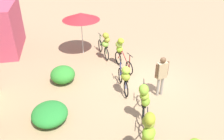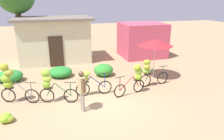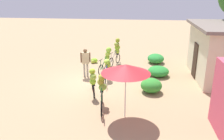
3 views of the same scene
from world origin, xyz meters
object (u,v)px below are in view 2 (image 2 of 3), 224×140
at_px(bicycle_center_loaded, 88,81).
at_px(banana_pile_on_ground, 6,118).
at_px(bicycle_near_pile, 50,83).
at_px(bicycle_by_shop, 136,77).
at_px(person_vendor, 82,87).
at_px(building_low, 55,39).
at_px(bicycle_rightmost, 149,71).
at_px(bicycle_leftmost, 10,81).
at_px(shop_pink, 142,40).
at_px(market_umbrella, 155,42).

relative_size(bicycle_center_loaded, banana_pile_on_ground, 2.71).
xyz_separation_m(bicycle_near_pile, bicycle_by_shop, (3.82, -0.11, -0.06)).
xyz_separation_m(bicycle_by_shop, person_vendor, (-2.63, -0.96, 0.21)).
xyz_separation_m(building_low, bicycle_by_shop, (3.40, -6.68, -0.73)).
bearing_deg(bicycle_rightmost, bicycle_leftmost, -179.57).
distance_m(shop_pink, person_vendor, 9.25).
xyz_separation_m(shop_pink, market_umbrella, (-1.29, -4.68, 0.77)).
relative_size(bicycle_by_shop, banana_pile_on_ground, 2.65).
bearing_deg(person_vendor, market_umbrella, 30.82).
xyz_separation_m(shop_pink, bicycle_leftmost, (-8.48, -5.79, -0.24)).
height_order(shop_pink, bicycle_by_shop, shop_pink).
bearing_deg(market_umbrella, bicycle_leftmost, -171.24).
relative_size(bicycle_by_shop, bicycle_rightmost, 0.97).
height_order(building_low, bicycle_near_pile, building_low).
bearing_deg(person_vendor, bicycle_leftmost, 151.79).
relative_size(building_low, bicycle_rightmost, 3.01).
distance_m(bicycle_near_pile, bicycle_rightmost, 4.82).
xyz_separation_m(shop_pink, bicycle_rightmost, (-2.07, -5.74, -0.43)).
bearing_deg(bicycle_by_shop, market_umbrella, 43.23).
height_order(building_low, banana_pile_on_ground, building_low).
bearing_deg(shop_pink, bicycle_near_pile, -137.83).
bearing_deg(banana_pile_on_ground, shop_pink, 41.07).
bearing_deg(building_low, bicycle_by_shop, -63.02).
bearing_deg(bicycle_near_pile, bicycle_by_shop, -1.70).
xyz_separation_m(shop_pink, bicycle_near_pile, (-6.87, -6.22, -0.38)).
xyz_separation_m(shop_pink, bicycle_center_loaded, (-5.21, -5.98, -0.52)).
height_order(bicycle_near_pile, bicycle_by_shop, bicycle_near_pile).
height_order(bicycle_by_shop, banana_pile_on_ground, bicycle_by_shop).
bearing_deg(bicycle_rightmost, banana_pile_on_ground, -165.63).
relative_size(shop_pink, bicycle_center_loaded, 1.89).
xyz_separation_m(market_umbrella, bicycle_center_loaded, (-3.92, -1.30, -1.29)).
xyz_separation_m(building_low, bicycle_near_pile, (-0.41, -6.57, -0.67)).
xyz_separation_m(bicycle_near_pile, person_vendor, (1.19, -1.08, 0.15)).
height_order(bicycle_leftmost, bicycle_center_loaded, bicycle_leftmost).
xyz_separation_m(bicycle_leftmost, bicycle_center_loaded, (3.27, -0.19, -0.28)).
xyz_separation_m(bicycle_leftmost, bicycle_by_shop, (5.43, -0.54, -0.20)).
distance_m(market_umbrella, bicycle_center_loaded, 4.32).
bearing_deg(bicycle_center_loaded, shop_pink, 48.92).
distance_m(shop_pink, bicycle_leftmost, 10.27).
bearing_deg(banana_pile_on_ground, market_umbrella, 20.61).
relative_size(bicycle_leftmost, bicycle_center_loaded, 1.05).
xyz_separation_m(bicycle_by_shop, bicycle_rightmost, (0.97, 0.59, 0.01)).
relative_size(market_umbrella, banana_pile_on_ground, 3.54).
relative_size(bicycle_center_loaded, person_vendor, 1.01).
relative_size(bicycle_rightmost, person_vendor, 1.02).
distance_m(bicycle_leftmost, person_vendor, 3.19).
distance_m(market_umbrella, person_vendor, 5.20).
relative_size(shop_pink, bicycle_leftmost, 1.81).
bearing_deg(shop_pink, market_umbrella, -105.43).
distance_m(bicycle_rightmost, person_vendor, 3.93).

